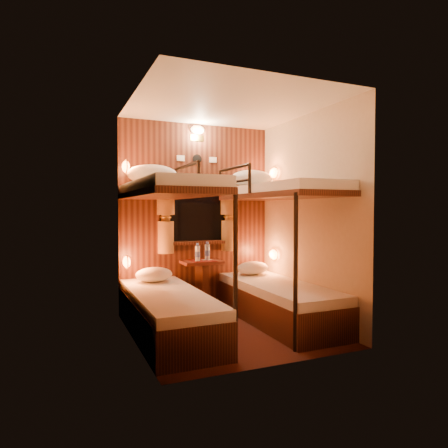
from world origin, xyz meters
name	(u,v)px	position (x,y,z in m)	size (l,w,h in m)	color
floor	(229,330)	(0.00, 0.00, 0.00)	(2.10, 2.10, 0.00)	black
ceiling	(229,105)	(0.00, 0.00, 2.40)	(2.10, 2.10, 0.00)	silver
wall_back	(196,217)	(0.00, 1.05, 1.20)	(2.40, 2.40, 0.00)	#C6B293
wall_front	(280,221)	(0.00, -1.05, 1.20)	(2.40, 2.40, 0.00)	#C6B293
wall_left	(134,219)	(-1.00, 0.00, 1.20)	(2.40, 2.40, 0.00)	#C6B293
wall_right	(307,218)	(1.00, 0.00, 1.20)	(2.40, 2.40, 0.00)	#C6B293
back_panel	(197,217)	(0.00, 1.04, 1.20)	(2.00, 0.03, 2.40)	black
bunk_left	(168,282)	(-0.65, 0.07, 0.56)	(0.72, 1.90, 1.82)	black
bunk_right	(278,274)	(0.65, 0.07, 0.56)	(0.72, 1.90, 1.82)	black
window	(197,218)	(0.00, 1.00, 1.18)	(1.00, 0.12, 0.79)	black
curtains	(198,212)	(0.00, 0.97, 1.26)	(1.10, 0.22, 1.00)	olive
back_fixtures	(197,136)	(0.00, 1.00, 2.25)	(0.54, 0.09, 0.48)	black
reading_lamps	(206,214)	(0.00, 0.70, 1.24)	(2.00, 0.20, 1.25)	orange
table	(202,279)	(0.00, 0.85, 0.41)	(0.50, 0.34, 0.66)	#582214
bottle_left	(197,253)	(-0.07, 0.80, 0.75)	(0.07, 0.07, 0.23)	#99BFE5
bottle_right	(207,252)	(0.08, 0.87, 0.75)	(0.07, 0.07, 0.24)	#99BFE5
sachet_a	(205,260)	(0.06, 0.88, 0.65)	(0.09, 0.07, 0.01)	silver
sachet_b	(210,260)	(0.11, 0.85, 0.65)	(0.08, 0.06, 0.01)	silver
pillow_lower_left	(154,274)	(-0.65, 0.68, 0.54)	(0.43, 0.31, 0.17)	white
pillow_lower_right	(253,268)	(0.65, 0.71, 0.54)	(0.43, 0.30, 0.17)	white
pillow_upper_left	(152,175)	(-0.65, 0.73, 1.70)	(0.59, 0.42, 0.23)	white
pillow_upper_right	(252,179)	(0.65, 0.74, 1.70)	(0.56, 0.40, 0.22)	white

